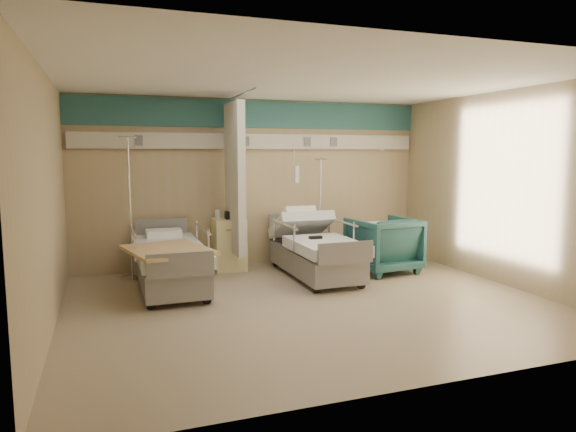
{
  "coord_description": "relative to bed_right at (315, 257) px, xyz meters",
  "views": [
    {
      "loc": [
        -2.41,
        -5.9,
        1.91
      ],
      "look_at": [
        -0.09,
        0.6,
        1.06
      ],
      "focal_mm": 32.0,
      "sensor_mm": 36.0,
      "label": 1
    }
  ],
  "objects": [
    {
      "name": "ground",
      "position": [
        -0.6,
        -1.3,
        -0.32
      ],
      "size": [
        6.0,
        5.0,
        0.0
      ],
      "primitive_type": "cube",
      "color": "tan",
      "rests_on": "ground"
    },
    {
      "name": "room_walls",
      "position": [
        -0.63,
        -1.05,
        1.55
      ],
      "size": [
        6.04,
        5.04,
        2.82
      ],
      "color": "tan",
      "rests_on": "ground"
    },
    {
      "name": "bed_right",
      "position": [
        0.0,
        0.0,
        0.0
      ],
      "size": [
        1.0,
        2.16,
        0.63
      ],
      "primitive_type": null,
      "color": "silver",
      "rests_on": "ground"
    },
    {
      "name": "bed_left",
      "position": [
        -2.2,
        0.0,
        0.0
      ],
      "size": [
        1.0,
        2.16,
        0.63
      ],
      "primitive_type": null,
      "color": "silver",
      "rests_on": "ground"
    },
    {
      "name": "bedside_cabinet",
      "position": [
        -1.15,
        0.9,
        0.11
      ],
      "size": [
        0.5,
        0.48,
        0.85
      ],
      "primitive_type": "cube",
      "color": "#F0E296",
      "rests_on": "ground"
    },
    {
      "name": "visitor_armchair",
      "position": [
        1.16,
        -0.06,
        0.13
      ],
      "size": [
        1.04,
        1.06,
        0.89
      ],
      "primitive_type": "imported",
      "rotation": [
        0.0,
        0.0,
        3.24
      ],
      "color": "#20504F",
      "rests_on": "ground"
    },
    {
      "name": "waffle_blanket",
      "position": [
        1.18,
        -0.06,
        0.61
      ],
      "size": [
        0.69,
        0.62,
        0.08
      ],
      "primitive_type": "cube",
      "rotation": [
        0.0,
        0.0,
        3.13
      ],
      "color": "white",
      "rests_on": "visitor_armchair"
    },
    {
      "name": "iv_stand_right",
      "position": [
        0.5,
        0.98,
        0.06
      ],
      "size": [
        0.32,
        0.32,
        1.81
      ],
      "rotation": [
        0.0,
        0.0,
        0.33
      ],
      "color": "silver",
      "rests_on": "ground"
    },
    {
      "name": "iv_stand_left",
      "position": [
        -2.68,
        0.76,
        0.13
      ],
      "size": [
        0.38,
        0.38,
        2.15
      ],
      "rotation": [
        0.0,
        0.0,
        -0.43
      ],
      "color": "silver",
      "rests_on": "ground"
    },
    {
      "name": "call_remote",
      "position": [
        -0.08,
        -0.2,
        0.34
      ],
      "size": [
        0.2,
        0.09,
        0.04
      ],
      "primitive_type": "cube",
      "rotation": [
        0.0,
        0.0,
        -0.02
      ],
      "color": "black",
      "rests_on": "bed_right"
    },
    {
      "name": "tan_blanket",
      "position": [
        -2.28,
        -0.46,
        0.34
      ],
      "size": [
        1.19,
        1.38,
        0.04
      ],
      "primitive_type": "cube",
      "rotation": [
        0.0,
        0.0,
        0.23
      ],
      "color": "tan",
      "rests_on": "bed_left"
    },
    {
      "name": "toiletry_bag",
      "position": [
        -1.1,
        0.84,
        0.6
      ],
      "size": [
        0.24,
        0.15,
        0.13
      ],
      "primitive_type": "cube",
      "rotation": [
        0.0,
        0.0,
        -0.02
      ],
      "color": "black",
      "rests_on": "bedside_cabinet"
    },
    {
      "name": "white_cup",
      "position": [
        -1.3,
        1.0,
        0.6
      ],
      "size": [
        0.11,
        0.11,
        0.14
      ],
      "primitive_type": "cylinder",
      "rotation": [
        0.0,
        0.0,
        -0.14
      ],
      "color": "white",
      "rests_on": "bedside_cabinet"
    }
  ]
}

